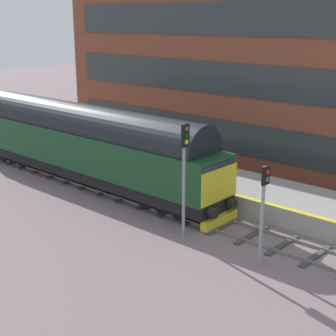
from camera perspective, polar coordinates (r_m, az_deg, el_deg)
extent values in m
plane|color=gray|center=(26.52, -1.83, -4.07)|extent=(140.00, 140.00, 0.00)
cube|color=slate|center=(26.01, -2.92, -4.32)|extent=(0.07, 60.00, 0.15)
cube|color=slate|center=(26.98, -0.78, -3.52)|extent=(0.07, 60.00, 0.15)
cube|color=#424144|center=(21.69, 16.38, -9.54)|extent=(2.50, 0.26, 0.09)
cube|color=#424144|center=(22.30, 12.80, -8.52)|extent=(2.50, 0.26, 0.09)
cube|color=#424144|center=(23.00, 9.45, -7.52)|extent=(2.50, 0.26, 0.09)
cube|color=#424144|center=(23.77, 6.31, -6.56)|extent=(2.50, 0.26, 0.09)
cube|color=#424144|center=(24.62, 3.39, -5.65)|extent=(2.50, 0.26, 0.09)
cube|color=#424144|center=(25.53, 0.68, -4.79)|extent=(2.50, 0.26, 0.09)
cube|color=#424144|center=(26.50, -1.83, -3.98)|extent=(2.50, 0.26, 0.09)
cube|color=#424144|center=(27.52, -4.15, -3.22)|extent=(2.50, 0.26, 0.09)
cube|color=#424144|center=(28.59, -6.30, -2.51)|extent=(2.50, 0.26, 0.09)
cube|color=#424144|center=(29.70, -8.29, -1.85)|extent=(2.50, 0.26, 0.09)
cube|color=#424144|center=(30.85, -10.14, -1.24)|extent=(2.50, 0.26, 0.09)
cube|color=#424144|center=(32.02, -11.85, -0.67)|extent=(2.50, 0.26, 0.09)
cube|color=#424144|center=(33.23, -13.43, -0.14)|extent=(2.50, 0.26, 0.09)
cube|color=#424144|center=(34.47, -14.91, 0.35)|extent=(2.50, 0.26, 0.09)
cube|color=#424144|center=(35.73, -16.28, 0.81)|extent=(2.50, 0.26, 0.09)
cube|color=#424144|center=(37.01, -17.56, 1.24)|extent=(2.50, 0.26, 0.09)
cube|color=#9A9894|center=(28.91, 3.09, -1.26)|extent=(4.00, 44.00, 1.00)
cube|color=yellow|center=(27.41, 0.68, -1.14)|extent=(0.30, 44.00, 0.01)
cube|color=brown|center=(32.99, 13.66, 9.42)|extent=(5.09, 36.53, 11.00)
cube|color=#303738|center=(31.38, 10.98, 2.77)|extent=(0.06, 33.61, 2.05)
cube|color=#303738|center=(30.73, 11.35, 9.42)|extent=(0.06, 33.61, 2.05)
cube|color=#303738|center=(30.52, 11.76, 16.26)|extent=(0.06, 33.61, 2.05)
cube|color=black|center=(30.03, -9.30, -0.13)|extent=(2.56, 19.30, 0.60)
cube|color=#184324|center=(29.68, -9.42, 2.36)|extent=(2.70, 19.30, 2.10)
cylinder|color=black|center=(29.41, -9.53, 4.69)|extent=(2.56, 17.75, 2.57)
cube|color=yellow|center=(23.24, 5.85, -1.89)|extent=(2.65, 0.08, 1.58)
cube|color=#232D3D|center=(23.03, 5.86, -0.16)|extent=(2.38, 0.04, 0.64)
cube|color=#232D3D|center=(30.46, -7.44, 3.39)|extent=(0.04, 13.51, 0.44)
cylinder|color=black|center=(22.93, 5.08, -5.05)|extent=(0.48, 0.35, 0.48)
cylinder|color=black|center=(24.07, 7.23, -4.05)|extent=(0.48, 0.35, 0.48)
cube|color=yellow|center=(23.81, 5.84, -5.88)|extent=(2.43, 0.36, 0.47)
cylinder|color=black|center=(24.79, 2.32, -4.29)|extent=(1.64, 1.04, 1.04)
cylinder|color=black|center=(25.46, 0.41, -3.70)|extent=(1.64, 1.04, 1.04)
cylinder|color=black|center=(26.16, -1.40, -3.14)|extent=(1.64, 1.04, 1.04)
cylinder|color=black|center=(34.56, -15.21, 1.19)|extent=(1.64, 1.04, 1.04)
cylinder|color=black|center=(35.46, -16.19, 1.50)|extent=(1.64, 1.04, 1.04)
cylinder|color=black|center=(36.38, -17.12, 1.79)|extent=(1.64, 1.04, 1.04)
cylinder|color=gray|center=(19.72, 10.59, -5.49)|extent=(0.14, 0.14, 4.07)
cube|color=black|center=(19.13, 11.01, -0.86)|extent=(0.44, 0.10, 0.71)
cylinder|color=red|center=(19.06, 11.19, -0.45)|extent=(0.20, 0.06, 0.20)
cylinder|color=#50504E|center=(19.14, 11.14, -1.25)|extent=(0.20, 0.06, 0.20)
cylinder|color=gray|center=(21.67, 1.80, -1.64)|extent=(0.14, 0.14, 5.15)
cube|color=black|center=(21.08, 1.98, 3.70)|extent=(0.44, 0.10, 0.99)
cylinder|color=#50504E|center=(20.98, 2.11, 4.47)|extent=(0.20, 0.06, 0.20)
cylinder|color=#0A3E13|center=(21.04, 2.10, 3.72)|extent=(0.20, 0.06, 0.20)
cylinder|color=yellow|center=(21.10, 2.09, 2.98)|extent=(0.20, 0.06, 0.20)
cylinder|color=slate|center=(26.08, 4.58, -0.18)|extent=(0.08, 0.08, 1.68)
cube|color=black|center=(25.87, 4.58, 1.21)|extent=(0.05, 0.44, 0.36)
cube|color=white|center=(25.85, 4.54, 1.20)|extent=(0.01, 0.20, 0.24)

